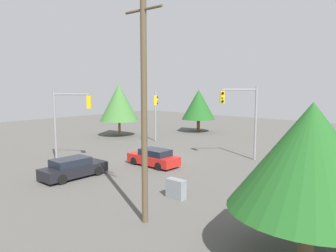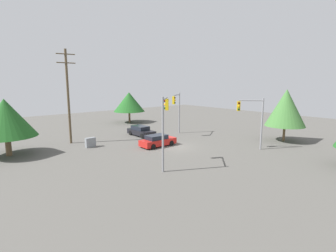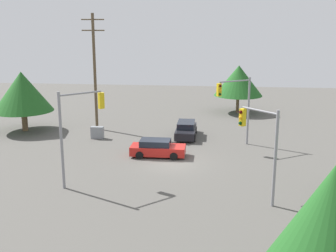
{
  "view_description": "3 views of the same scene",
  "coord_description": "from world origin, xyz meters",
  "px_view_note": "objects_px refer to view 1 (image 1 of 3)",
  "views": [
    {
      "loc": [
        -18.96,
        19.94,
        6.38
      ],
      "look_at": [
        -0.35,
        -1.33,
        2.86
      ],
      "focal_mm": 35.0,
      "sensor_mm": 36.0,
      "label": 1
    },
    {
      "loc": [
        -19.63,
        -22.1,
        7.48
      ],
      "look_at": [
        -1.17,
        -0.27,
        2.61
      ],
      "focal_mm": 28.0,
      "sensor_mm": 36.0,
      "label": 2
    },
    {
      "loc": [
        3.03,
        -30.24,
        10.38
      ],
      "look_at": [
        -0.28,
        0.08,
        2.85
      ],
      "focal_mm": 45.0,
      "sensor_mm": 36.0,
      "label": 3
    }
  ],
  "objects_px": {
    "sedan_red": "(154,158)",
    "traffic_signal_aux": "(242,111)",
    "traffic_signal_cross": "(69,114)",
    "traffic_signal_main": "(156,108)",
    "electrical_cabinet": "(176,189)",
    "sedan_dark": "(73,168)"
  },
  "relations": [
    {
      "from": "sedan_red",
      "to": "traffic_signal_aux",
      "type": "xyz_separation_m",
      "value": [
        -4.24,
        -6.42,
        3.59
      ]
    },
    {
      "from": "traffic_signal_cross",
      "to": "traffic_signal_main",
      "type": "bearing_deg",
      "value": 61.46
    },
    {
      "from": "traffic_signal_cross",
      "to": "electrical_cabinet",
      "type": "xyz_separation_m",
      "value": [
        -12.46,
        1.11,
        -3.46
      ]
    },
    {
      "from": "sedan_red",
      "to": "electrical_cabinet",
      "type": "distance_m",
      "value": 7.75
    },
    {
      "from": "sedan_red",
      "to": "traffic_signal_aux",
      "type": "distance_m",
      "value": 8.49
    },
    {
      "from": "sedan_red",
      "to": "traffic_signal_cross",
      "type": "bearing_deg",
      "value": 119.52
    },
    {
      "from": "traffic_signal_aux",
      "to": "traffic_signal_main",
      "type": "bearing_deg",
      "value": -50.19
    },
    {
      "from": "sedan_dark",
      "to": "traffic_signal_aux",
      "type": "height_order",
      "value": "traffic_signal_aux"
    },
    {
      "from": "sedan_red",
      "to": "electrical_cabinet",
      "type": "bearing_deg",
      "value": -126.97
    },
    {
      "from": "sedan_red",
      "to": "traffic_signal_aux",
      "type": "bearing_deg",
      "value": -33.43
    },
    {
      "from": "sedan_dark",
      "to": "traffic_signal_cross",
      "type": "height_order",
      "value": "traffic_signal_cross"
    },
    {
      "from": "sedan_dark",
      "to": "traffic_signal_main",
      "type": "xyz_separation_m",
      "value": [
        5.25,
        -13.92,
        3.18
      ]
    },
    {
      "from": "sedan_dark",
      "to": "electrical_cabinet",
      "type": "xyz_separation_m",
      "value": [
        -8.05,
        -1.49,
        -0.12
      ]
    },
    {
      "from": "traffic_signal_cross",
      "to": "sedan_red",
      "type": "bearing_deg",
      "value": -3.28
    },
    {
      "from": "traffic_signal_aux",
      "to": "electrical_cabinet",
      "type": "bearing_deg",
      "value": 56.54
    },
    {
      "from": "sedan_red",
      "to": "traffic_signal_main",
      "type": "distance_m",
      "value": 11.01
    },
    {
      "from": "traffic_signal_aux",
      "to": "sedan_red",
      "type": "bearing_deg",
      "value": 13.14
    },
    {
      "from": "traffic_signal_cross",
      "to": "electrical_cabinet",
      "type": "bearing_deg",
      "value": -37.88
    },
    {
      "from": "sedan_red",
      "to": "electrical_cabinet",
      "type": "height_order",
      "value": "sedan_red"
    },
    {
      "from": "sedan_red",
      "to": "traffic_signal_main",
      "type": "xyz_separation_m",
      "value": [
        7.11,
        -7.77,
        3.2
      ]
    },
    {
      "from": "traffic_signal_aux",
      "to": "electrical_cabinet",
      "type": "xyz_separation_m",
      "value": [
        -1.95,
        11.08,
        -3.69
      ]
    },
    {
      "from": "sedan_red",
      "to": "sedan_dark",
      "type": "distance_m",
      "value": 6.43
    }
  ]
}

